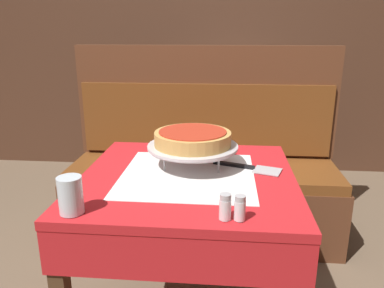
% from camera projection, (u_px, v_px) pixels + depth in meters
% --- Properties ---
extents(dining_table_front, '(0.79, 0.79, 0.73)m').
position_uv_depth(dining_table_front, '(188.00, 200.00, 1.43)').
color(dining_table_front, red).
rests_on(dining_table_front, ground_plane).
extents(dining_table_rear, '(0.67, 0.67, 0.73)m').
position_uv_depth(dining_table_rear, '(235.00, 113.00, 2.89)').
color(dining_table_rear, beige).
rests_on(dining_table_rear, ground_plane).
extents(booth_bench, '(1.63, 0.51, 1.15)m').
position_uv_depth(booth_bench, '(203.00, 183.00, 2.33)').
color(booth_bench, brown).
rests_on(booth_bench, ground_plane).
extents(back_wall_panel, '(6.00, 0.04, 2.40)m').
position_uv_depth(back_wall_panel, '(212.00, 35.00, 3.23)').
color(back_wall_panel, '#4C2D1E').
rests_on(back_wall_panel, ground_plane).
extents(pizza_pan_stand, '(0.35, 0.35, 0.09)m').
position_uv_depth(pizza_pan_stand, '(193.00, 147.00, 1.45)').
color(pizza_pan_stand, '#ADADB2').
rests_on(pizza_pan_stand, dining_table_front).
extents(deep_dish_pizza, '(0.30, 0.30, 0.06)m').
position_uv_depth(deep_dish_pizza, '(193.00, 138.00, 1.44)').
color(deep_dish_pizza, tan).
rests_on(deep_dish_pizza, pizza_pan_stand).
extents(pizza_server, '(0.27, 0.14, 0.01)m').
position_uv_depth(pizza_server, '(249.00, 167.00, 1.45)').
color(pizza_server, '#BCBCC1').
rests_on(pizza_server, dining_table_front).
extents(water_glass_near, '(0.07, 0.07, 0.11)m').
position_uv_depth(water_glass_near, '(71.00, 195.00, 1.09)').
color(water_glass_near, silver).
rests_on(water_glass_near, dining_table_front).
extents(salt_shaker, '(0.03, 0.03, 0.08)m').
position_uv_depth(salt_shaker, '(225.00, 207.00, 1.05)').
color(salt_shaker, silver).
rests_on(salt_shaker, dining_table_front).
extents(pepper_shaker, '(0.03, 0.03, 0.07)m').
position_uv_depth(pepper_shaker, '(240.00, 208.00, 1.05)').
color(pepper_shaker, silver).
rests_on(pepper_shaker, dining_table_front).
extents(napkin_holder, '(0.10, 0.05, 0.09)m').
position_uv_depth(napkin_holder, '(181.00, 137.00, 1.72)').
color(napkin_holder, '#B2B2B7').
rests_on(napkin_holder, dining_table_front).
extents(condiment_caddy, '(0.11, 0.11, 0.17)m').
position_uv_depth(condiment_caddy, '(224.00, 96.00, 2.77)').
color(condiment_caddy, black).
rests_on(condiment_caddy, dining_table_rear).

